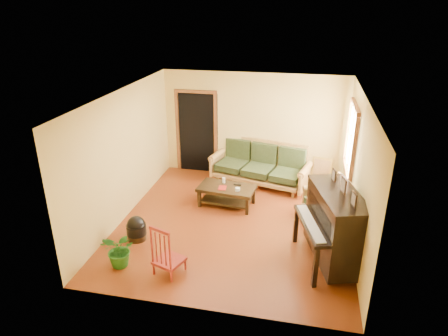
% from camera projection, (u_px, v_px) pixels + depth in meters
% --- Properties ---
extents(floor, '(5.00, 5.00, 0.00)m').
position_uv_depth(floor, '(234.00, 223.00, 8.06)').
color(floor, '#57200B').
rests_on(floor, ground).
extents(doorway, '(1.08, 0.16, 2.05)m').
position_uv_depth(doorway, '(197.00, 133.00, 10.18)').
color(doorway, black).
rests_on(doorway, floor).
extents(window, '(0.12, 1.36, 1.46)m').
position_uv_depth(window, '(352.00, 140.00, 8.23)').
color(window, white).
rests_on(window, right_wall).
extents(sofa, '(2.50, 1.52, 1.00)m').
position_uv_depth(sofa, '(259.00, 165.00, 9.59)').
color(sofa, olive).
rests_on(sofa, floor).
extents(coffee_table, '(1.27, 0.79, 0.44)m').
position_uv_depth(coffee_table, '(227.00, 196.00, 8.68)').
color(coffee_table, black).
rests_on(coffee_table, floor).
extents(armchair, '(1.14, 1.16, 0.91)m').
position_uv_depth(armchair, '(327.00, 201.00, 7.97)').
color(armchair, olive).
rests_on(armchair, floor).
extents(piano, '(1.25, 1.67, 1.31)m').
position_uv_depth(piano, '(335.00, 228.00, 6.64)').
color(piano, black).
rests_on(piano, floor).
extents(footstool, '(0.48, 0.48, 0.35)m').
position_uv_depth(footstool, '(137.00, 231.00, 7.45)').
color(footstool, black).
rests_on(footstool, floor).
extents(red_chair, '(0.56, 0.58, 0.92)m').
position_uv_depth(red_chair, '(168.00, 249.00, 6.43)').
color(red_chair, maroon).
rests_on(red_chair, floor).
extents(leaning_frame, '(0.49, 0.22, 0.64)m').
position_uv_depth(leaning_frame, '(322.00, 169.00, 9.78)').
color(leaning_frame, gold).
rests_on(leaning_frame, floor).
extents(ceramic_crock, '(0.21, 0.21, 0.25)m').
position_uv_depth(ceramic_crock, '(332.00, 182.00, 9.58)').
color(ceramic_crock, '#34549D').
rests_on(ceramic_crock, floor).
extents(potted_plant, '(0.70, 0.66, 0.63)m').
position_uv_depth(potted_plant, '(120.00, 250.00, 6.64)').
color(potted_plant, '#1F5D1A').
rests_on(potted_plant, floor).
extents(book, '(0.18, 0.23, 0.02)m').
position_uv_depth(book, '(219.00, 188.00, 8.53)').
color(book, maroon).
rests_on(book, coffee_table).
extents(candle, '(0.08, 0.08, 0.12)m').
position_uv_depth(candle, '(224.00, 180.00, 8.77)').
color(candle, white).
rests_on(candle, coffee_table).
extents(glass_jar, '(0.13, 0.13, 0.07)m').
position_uv_depth(glass_jar, '(237.00, 189.00, 8.41)').
color(glass_jar, silver).
rests_on(glass_jar, coffee_table).
extents(remote, '(0.17, 0.05, 0.02)m').
position_uv_depth(remote, '(237.00, 185.00, 8.68)').
color(remote, black).
rests_on(remote, coffee_table).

